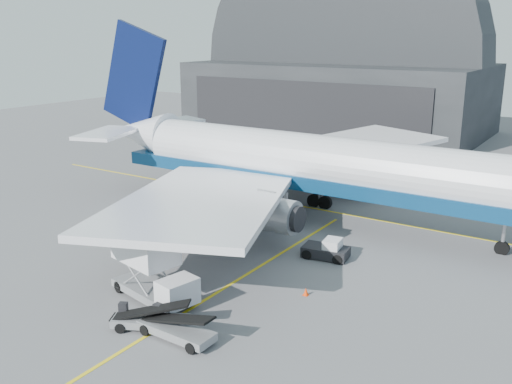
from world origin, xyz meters
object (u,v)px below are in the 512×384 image
Objects in this scene: pushback_tug at (327,250)px; belt_loader_b at (176,328)px; catering_truck at (151,266)px; belt_loader_a at (150,319)px; airliner at (304,163)px.

belt_loader_b reaches higher than pushback_tug.
pushback_tug is at bearing 75.09° from catering_truck.
belt_loader_b is at bearing -105.22° from pushback_tug.
pushback_tug is 16.37m from belt_loader_a.
pushback_tug is 16.02m from belt_loader_b.
airliner is at bearing 69.46° from belt_loader_a.
belt_loader_a is (-3.96, -15.88, -0.05)m from pushback_tug.
belt_loader_a is at bearing -112.42° from pushback_tug.
pushback_tug is at bearing 49.01° from belt_loader_a.
catering_truck is at bearing 103.72° from belt_loader_a.
catering_truck is 4.40m from belt_loader_a.
belt_loader_b is at bearing -78.80° from airliner.
pushback_tug is 0.73× the size of belt_loader_b.
belt_loader_a is at bearing -83.54° from airliner.
belt_loader_b is at bearing -21.03° from catering_truck.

